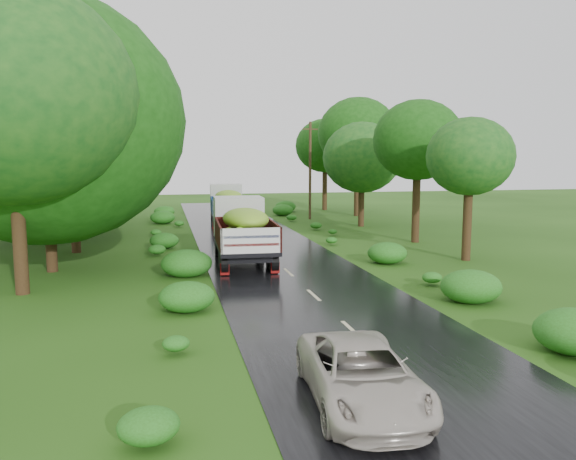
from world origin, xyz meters
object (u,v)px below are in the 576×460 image
object	(u,v)px
truck_far	(228,202)
utility_pole	(310,170)
truck_near	(242,227)
car	(361,374)

from	to	relation	value
truck_far	utility_pole	distance (m)	7.24
truck_near	utility_pole	size ratio (longest dim) A/B	0.92
truck_near	car	xyz separation A→B (m)	(0.13, -15.47, -0.99)
truck_near	truck_far	xyz separation A→B (m)	(0.98, 14.77, -0.03)
utility_pole	truck_near	bearing A→B (deg)	-131.27
truck_far	car	world-z (taller)	truck_far
truck_far	car	distance (m)	30.26
truck_near	utility_pole	bearing A→B (deg)	67.93
utility_pole	truck_far	bearing A→B (deg)	179.36
car	utility_pole	bearing A→B (deg)	81.50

